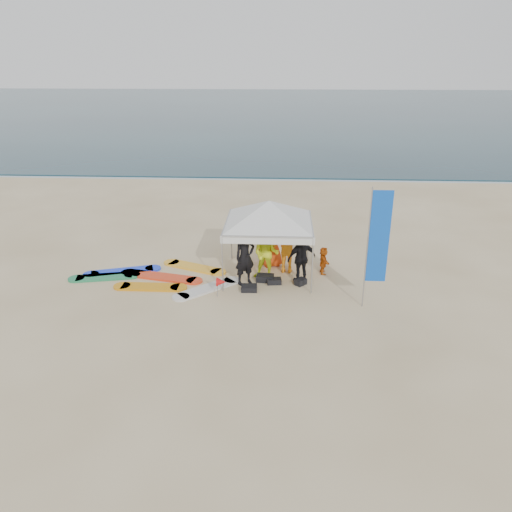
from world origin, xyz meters
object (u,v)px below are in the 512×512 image
object	(u,v)px
person_black_b	(301,258)
person_seated	(323,260)
person_yellow	(266,254)
surfboard_spread	(157,278)
marker_pennant	(221,282)
feather_flag	(378,239)
person_orange_a	(287,245)
person_orange_b	(272,240)
person_black_a	(245,257)
canopy_tent	(269,201)

from	to	relation	value
person_black_b	person_seated	size ratio (longest dim) A/B	1.78
person_yellow	surfboard_spread	distance (m)	3.75
person_black_b	marker_pennant	bearing A→B (deg)	0.68
person_seated	feather_flag	distance (m)	3.15
person_orange_a	surfboard_spread	world-z (taller)	person_orange_a
surfboard_spread	person_orange_a	bearing A→B (deg)	10.76
person_orange_b	feather_flag	world-z (taller)	feather_flag
person_black_b	surfboard_spread	bearing A→B (deg)	-25.46
person_black_a	person_black_b	distance (m)	1.83
person_seated	surfboard_spread	distance (m)	5.63
person_seated	canopy_tent	xyz separation A→B (m)	(-1.86, -0.18, 2.10)
person_yellow	person_seated	distance (m)	2.04
feather_flag	surfboard_spread	xyz separation A→B (m)	(-6.84, 1.62, -2.11)
person_black_b	person_orange_b	world-z (taller)	person_orange_b
person_orange_b	feather_flag	distance (m)	4.36
marker_pennant	person_black_a	bearing A→B (deg)	56.67
feather_flag	person_orange_b	bearing A→B (deg)	136.14
person_black_b	canopy_tent	distance (m)	2.12
person_black_a	canopy_tent	distance (m)	1.95
person_black_b	surfboard_spread	distance (m)	4.86
person_black_a	surfboard_spread	size ratio (longest dim) A/B	0.35
person_black_a	feather_flag	xyz separation A→B (m)	(3.86, -1.40, 1.21)
person_black_a	canopy_tent	size ratio (longest dim) A/B	0.48
person_orange_a	person_seated	distance (m)	1.33
person_black_a	person_orange_a	xyz separation A→B (m)	(1.36, 1.04, 0.04)
person_black_a	surfboard_spread	xyz separation A→B (m)	(-2.98, 0.21, -0.90)
person_black_b	person_orange_a	bearing A→B (deg)	-86.45
person_orange_b	feather_flag	size ratio (longest dim) A/B	0.54
person_orange_a	marker_pennant	bearing A→B (deg)	50.30
marker_pennant	surfboard_spread	xyz separation A→B (m)	(-2.32, 1.22, -0.46)
person_orange_a	canopy_tent	xyz separation A→B (m)	(-0.63, -0.26, 1.60)
marker_pennant	surfboard_spread	bearing A→B (deg)	152.26
person_orange_a	feather_flag	distance (m)	3.69
person_orange_b	canopy_tent	world-z (taller)	canopy_tent
person_black_a	surfboard_spread	distance (m)	3.12
person_black_a	person_black_b	xyz separation A→B (m)	(1.82, 0.21, -0.09)
person_black_a	person_orange_b	xyz separation A→B (m)	(0.83, 1.51, 0.04)
canopy_tent	person_orange_a	bearing A→B (deg)	22.70
canopy_tent	surfboard_spread	size ratio (longest dim) A/B	0.72
surfboard_spread	canopy_tent	bearing A→B (deg)	8.62
person_yellow	marker_pennant	xyz separation A→B (m)	(-1.33, -1.44, -0.39)
person_black_b	feather_flag	world-z (taller)	feather_flag
person_seated	feather_flag	world-z (taller)	feather_flag
person_seated	marker_pennant	world-z (taller)	person_seated
person_black_b	person_seated	xyz separation A→B (m)	(0.77, 0.75, -0.37)
person_orange_a	feather_flag	bearing A→B (deg)	140.75
person_yellow	person_orange_a	distance (m)	0.92
marker_pennant	person_yellow	bearing A→B (deg)	47.39
person_orange_b	person_seated	world-z (taller)	person_orange_b
feather_flag	surfboard_spread	distance (m)	7.34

